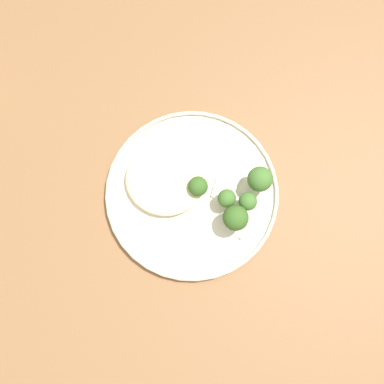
% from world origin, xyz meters
% --- Properties ---
extents(ground, '(6.00, 6.00, 0.00)m').
position_xyz_m(ground, '(0.00, 0.00, 0.00)').
color(ground, '#665B51').
extents(wooden_dining_table, '(1.40, 1.00, 0.74)m').
position_xyz_m(wooden_dining_table, '(0.00, 0.00, 0.66)').
color(wooden_dining_table, brown).
rests_on(wooden_dining_table, ground).
extents(dinner_plate, '(0.29, 0.29, 0.02)m').
position_xyz_m(dinner_plate, '(0.04, 0.02, 0.75)').
color(dinner_plate, beige).
rests_on(dinner_plate, wooden_dining_table).
extents(noodle_bed, '(0.13, 0.12, 0.03)m').
position_xyz_m(noodle_bed, '(0.08, -0.00, 0.76)').
color(noodle_bed, beige).
rests_on(noodle_bed, dinner_plate).
extents(seared_scallop_tilted_round, '(0.03, 0.03, 0.01)m').
position_xyz_m(seared_scallop_tilted_round, '(0.08, -0.00, 0.76)').
color(seared_scallop_tilted_round, '#DBB77A').
rests_on(seared_scallop_tilted_round, dinner_plate).
extents(seared_scallop_rear_pale, '(0.03, 0.03, 0.01)m').
position_xyz_m(seared_scallop_rear_pale, '(0.05, -0.03, 0.76)').
color(seared_scallop_rear_pale, '#E5C689').
rests_on(seared_scallop_rear_pale, dinner_plate).
extents(seared_scallop_left_edge, '(0.02, 0.02, 0.02)m').
position_xyz_m(seared_scallop_left_edge, '(0.05, 0.01, 0.76)').
color(seared_scallop_left_edge, '#E5C689').
rests_on(seared_scallop_left_edge, dinner_plate).
extents(seared_scallop_tiny_bay, '(0.03, 0.03, 0.01)m').
position_xyz_m(seared_scallop_tiny_bay, '(0.09, 0.03, 0.76)').
color(seared_scallop_tiny_bay, '#DBB77A').
rests_on(seared_scallop_tiny_bay, dinner_plate).
extents(seared_scallop_on_noodles, '(0.03, 0.03, 0.01)m').
position_xyz_m(seared_scallop_on_noodles, '(0.04, -0.01, 0.76)').
color(seared_scallop_on_noodles, '#E5C689').
rests_on(seared_scallop_on_noodles, dinner_plate).
extents(broccoli_floret_small_sprig, '(0.03, 0.03, 0.05)m').
position_xyz_m(broccoli_floret_small_sprig, '(-0.02, 0.02, 0.78)').
color(broccoli_floret_small_sprig, '#89A356').
rests_on(broccoli_floret_small_sprig, dinner_plate).
extents(broccoli_floret_tall_stalk, '(0.03, 0.03, 0.04)m').
position_xyz_m(broccoli_floret_tall_stalk, '(0.03, 0.01, 0.78)').
color(broccoli_floret_tall_stalk, '#7A994C').
rests_on(broccoli_floret_tall_stalk, dinner_plate).
extents(broccoli_floret_left_leaning, '(0.04, 0.04, 0.06)m').
position_xyz_m(broccoli_floret_left_leaning, '(-0.04, 0.05, 0.79)').
color(broccoli_floret_left_leaning, '#89A356').
rests_on(broccoli_floret_left_leaning, dinner_plate).
extents(broccoli_floret_beside_noodles, '(0.04, 0.04, 0.06)m').
position_xyz_m(broccoli_floret_beside_noodles, '(-0.07, -0.01, 0.79)').
color(broccoli_floret_beside_noodles, '#89A356').
rests_on(broccoli_floret_beside_noodles, dinner_plate).
extents(broccoli_floret_right_tilted, '(0.03, 0.03, 0.05)m').
position_xyz_m(broccoli_floret_right_tilted, '(-0.05, 0.02, 0.78)').
color(broccoli_floret_right_tilted, '#89A356').
rests_on(broccoli_floret_right_tilted, dinner_plate).
extents(onion_sliver_curled_piece, '(0.02, 0.05, 0.00)m').
position_xyz_m(onion_sliver_curled_piece, '(-0.03, -0.00, 0.75)').
color(onion_sliver_curled_piece, silver).
rests_on(onion_sliver_curled_piece, dinner_plate).
extents(onion_sliver_short_strip, '(0.01, 0.04, 0.00)m').
position_xyz_m(onion_sliver_short_strip, '(-0.00, -0.00, 0.75)').
color(onion_sliver_short_strip, silver).
rests_on(onion_sliver_short_strip, dinner_plate).
extents(onion_sliver_pale_crescent, '(0.03, 0.03, 0.00)m').
position_xyz_m(onion_sliver_pale_crescent, '(-0.06, 0.07, 0.75)').
color(onion_sliver_pale_crescent, silver).
rests_on(onion_sliver_pale_crescent, dinner_plate).
extents(onion_sliver_long_sliver, '(0.04, 0.04, 0.00)m').
position_xyz_m(onion_sliver_long_sliver, '(-0.02, 0.03, 0.75)').
color(onion_sliver_long_sliver, silver).
rests_on(onion_sliver_long_sliver, dinner_plate).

